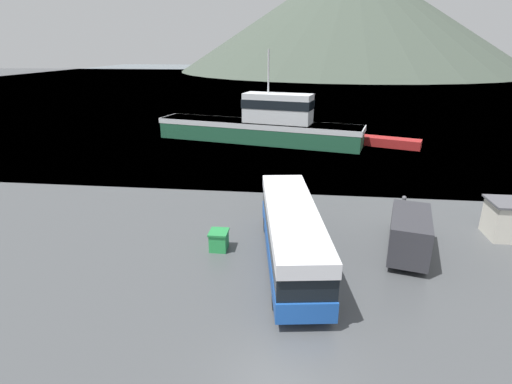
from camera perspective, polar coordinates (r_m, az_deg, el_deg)
ground_plane at (r=15.35m, az=3.69°, el=-25.29°), size 400.00×400.00×0.00m
water_surface at (r=150.04m, az=6.70°, el=15.71°), size 240.00×240.00×0.00m
hill_backdrop at (r=211.62m, az=13.23°, el=23.38°), size 160.83×160.83×50.25m
tour_bus at (r=21.03m, az=5.10°, el=-5.79°), size 4.12×11.56×3.15m
delivery_van at (r=23.87m, az=21.06°, el=-5.15°), size 3.43×6.68×2.47m
fishing_boat at (r=48.55m, az=0.93°, el=9.59°), size 25.35×9.84×10.70m
storage_bin at (r=22.92m, az=-5.32°, el=-6.86°), size 1.05×1.17×1.13m
small_boat at (r=49.12m, az=18.30°, el=6.78°), size 7.49×4.23×1.02m
mooring_bollard at (r=31.18m, az=20.38°, el=-1.05°), size 0.33×0.33×0.68m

